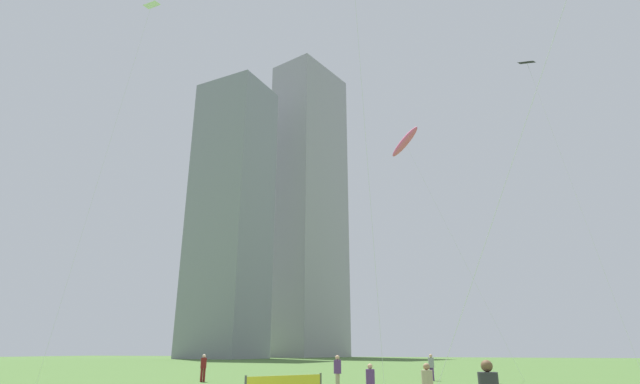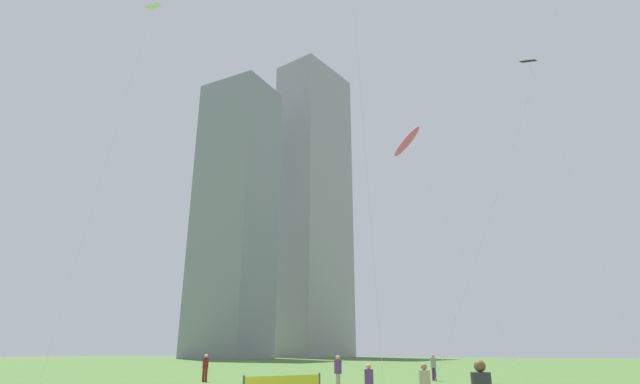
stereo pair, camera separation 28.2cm
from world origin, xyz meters
TOP-DOWN VIEW (x-y plane):
  - person_standing_0 at (-11.45, 16.79)m, footprint 0.39×0.39m
  - person_standing_2 at (-0.52, 12.49)m, footprint 0.40×0.40m
  - person_standing_4 at (2.79, 6.19)m, footprint 0.34×0.34m
  - person_standing_5 at (3.06, 23.24)m, footprint 0.39×0.39m
  - kite_flying_0 at (1.64, 26.81)m, footprint 9.19×3.06m
  - kite_flying_1 at (11.56, 17.81)m, footprint 2.87×5.28m
  - kite_flying_4 at (-14.69, 10.79)m, footprint 5.82×1.32m
  - distant_highrise_0 at (-45.71, 127.18)m, footprint 21.61×27.16m
  - distant_highrise_1 at (-56.53, 95.52)m, footprint 19.93×18.12m

SIDE VIEW (x-z plane):
  - person_standing_4 at x=2.79m, z-range 0.12..1.66m
  - person_standing_0 at x=-11.45m, z-range 0.14..1.90m
  - person_standing_5 at x=3.06m, z-range 0.14..1.91m
  - person_standing_2 at x=-0.52m, z-range 0.14..1.92m
  - kite_flying_0 at x=1.64m, z-range 9.47..30.58m
  - kite_flying_1 at x=11.56m, z-range 9.86..30.89m
  - kite_flying_4 at x=-14.69m, z-range 12.76..40.17m
  - distant_highrise_1 at x=-56.53m, z-range 0.00..75.12m
  - distant_highrise_0 at x=-45.71m, z-range 0.00..96.69m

